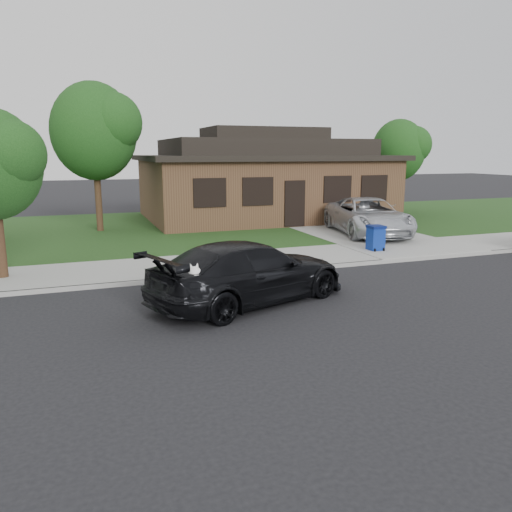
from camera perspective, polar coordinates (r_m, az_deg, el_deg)
name	(u,v)px	position (r m, az deg, el deg)	size (l,w,h in m)	color
ground	(331,306)	(11.85, 8.58, -5.68)	(120.00, 120.00, 0.00)	black
sidewalk	(258,261)	(16.25, 0.19, -0.56)	(60.00, 3.00, 0.12)	gray
curb	(275,271)	(14.89, 2.18, -1.71)	(60.00, 0.12, 0.12)	gray
lawn	(200,227)	(23.80, -6.46, 3.32)	(60.00, 13.00, 0.13)	#193814
driveway	(343,229)	(23.23, 9.90, 3.02)	(4.50, 13.00, 0.14)	gray
sedan	(249,272)	(11.82, -0.77, -1.87)	(5.50, 3.71, 1.48)	black
minivan	(368,216)	(21.59, 12.66, 4.47)	(2.51, 5.44, 1.51)	silver
recycling_bin	(376,238)	(18.09, 13.51, 2.03)	(0.54, 0.58, 0.89)	navy
house	(264,179)	(26.68, 0.88, 8.76)	(12.60, 8.60, 4.65)	#422B1C
tree_0	(98,130)	(22.83, -17.59, 13.62)	(3.78, 3.60, 6.34)	#332114
tree_1	(402,149)	(30.01, 16.32, 11.65)	(3.15, 3.00, 5.25)	#332114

